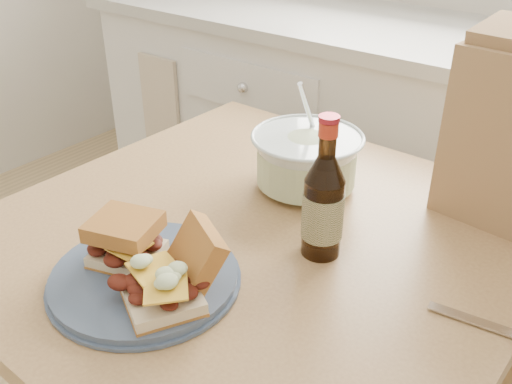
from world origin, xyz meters
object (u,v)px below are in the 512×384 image
Objects in this scene: dining_table at (256,279)px; beer_bottle at (323,205)px; coleslaw_bowl at (306,162)px; plate at (145,278)px.

dining_table is 3.75× the size of beer_bottle.
coleslaw_bowl is at bearing 96.60° from dining_table.
plate is 0.31m from beer_bottle.
beer_bottle is (0.15, -0.17, 0.04)m from coleslaw_bowl.
dining_table is at bearing -165.37° from beer_bottle.
coleslaw_bowl reaches higher than plate.
beer_bottle is at bearing 7.03° from dining_table.
plate is 0.42m from coleslaw_bowl.
beer_bottle reaches higher than dining_table.
beer_bottle reaches higher than coleslaw_bowl.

